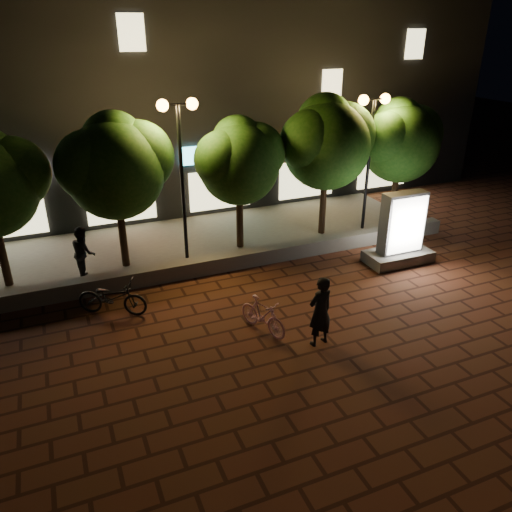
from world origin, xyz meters
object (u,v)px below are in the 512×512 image
scooter_pink (263,315)px  rider (320,311)px  tree_mid (240,158)px  tree_right (327,140)px  scooter_parked (112,297)px  tree_far_right (401,138)px  street_lamp_left (180,140)px  street_lamp_right (372,128)px  pedestrian (84,252)px  tree_left (116,163)px  ad_kiosk (401,235)px

scooter_pink → rider: bearing=-65.3°
tree_mid → tree_right: size_ratio=0.89×
scooter_pink → scooter_parked: size_ratio=0.82×
tree_far_right → street_lamp_left: bearing=-178.2°
tree_mid → street_lamp_right: 5.00m
street_lamp_right → pedestrian: 10.69m
street_lamp_left → street_lamp_right: bearing=0.0°
tree_right → rider: size_ratio=2.75×
street_lamp_right → street_lamp_left: bearing=180.0°
tree_left → tree_far_right: size_ratio=1.03×
street_lamp_left → street_lamp_right: street_lamp_left is taller
pedestrian → tree_right: bearing=-93.9°
rider → pedestrian: rider is taller
tree_mid → tree_right: 3.32m
tree_far_right → street_lamp_right: bearing=-170.4°
tree_left → tree_right: bearing=0.0°
ad_kiosk → scooter_pink: ad_kiosk is taller
street_lamp_right → pedestrian: bearing=-179.0°
street_lamp_left → ad_kiosk: 7.72m
ad_kiosk → tree_mid: bearing=144.6°
tree_right → tree_far_right: bearing=-0.0°
tree_far_right → scooter_pink: tree_far_right is taller
tree_left → rider: (3.63, -6.29, -2.52)m
ad_kiosk → scooter_parked: (-9.28, 0.27, -0.46)m
pedestrian → scooter_parked: bearing=-176.1°
tree_far_right → scooter_parked: size_ratio=2.47×
tree_mid → street_lamp_right: (4.95, -0.26, 0.68)m
scooter_pink → rider: size_ratio=0.85×
tree_far_right → pedestrian: bearing=-177.9°
tree_far_right → rider: 9.63m
ad_kiosk → scooter_pink: size_ratio=1.53×
tree_mid → scooter_pink: (-1.43, -5.26, -2.74)m
tree_far_right → rider: size_ratio=2.58×
rider → tree_far_right: bearing=-147.6°
tree_far_right → ad_kiosk: size_ratio=1.98×
street_lamp_left → rider: 6.99m
street_lamp_left → ad_kiosk: size_ratio=2.15×
street_lamp_left → scooter_parked: size_ratio=2.69×
pedestrian → rider: bearing=-146.6°
ad_kiosk → scooter_parked: bearing=178.3°
tree_left → street_lamp_left: bearing=-7.7°
street_lamp_left → rider: (1.69, -6.03, -3.11)m
tree_mid → pedestrian: tree_mid is taller
tree_mid → rider: tree_mid is taller
street_lamp_right → ad_kiosk: street_lamp_right is taller
ad_kiosk → rider: bearing=-146.7°
scooter_pink → tree_mid: bearing=53.8°
tree_far_right → street_lamp_left: 8.58m
tree_left → rider: tree_left is taller
tree_right → pedestrian: (-8.62, -0.44, -2.66)m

